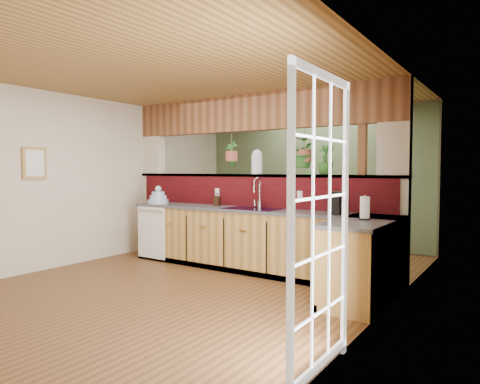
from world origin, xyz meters
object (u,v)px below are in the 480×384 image
Objects in this scene: paper_towel at (365,208)px; glass_jar at (257,162)px; soap_dispenser at (217,199)px; shelving_console at (290,219)px; coffee_maker at (338,204)px; dish_stack at (158,198)px; faucet at (258,191)px.

glass_jar reaches higher than paper_towel.
soap_dispenser is 0.14× the size of shelving_console.
paper_towel is (0.46, -0.39, -0.01)m from coffee_maker.
soap_dispenser is at bearing 13.29° from dish_stack.
faucet is 0.32× the size of shelving_console.
soap_dispenser is at bearing -99.74° from shelving_console.
soap_dispenser is 2.21m from shelving_console.
coffee_maker is 0.20× the size of shelving_console.
dish_stack reaches higher than soap_dispenser.
shelving_console is at bearing 102.08° from glass_jar.
dish_stack is 0.91× the size of glass_jar.
faucet is 2.30× the size of soap_dispenser.
dish_stack is 1.22× the size of paper_towel.
faucet is at bearing -54.95° from glass_jar.
faucet reaches higher than coffee_maker.
dish_stack is 3.53m from paper_towel.
glass_jar is at bearing 157.08° from paper_towel.
coffee_maker reaches higher than paper_towel.
faucet reaches higher than shelving_console.
paper_towel is at bearing -22.92° from glass_jar.
glass_jar reaches higher than shelving_console.
soap_dispenser is at bearing 167.12° from paper_towel.
dish_stack is 1.06m from soap_dispenser.
coffee_maker reaches higher than shelving_console.
soap_dispenser is (1.03, 0.24, 0.01)m from dish_stack.
shelving_console is at bearing 130.63° from paper_towel.
dish_stack reaches higher than coffee_maker.
coffee_maker is 1.03× the size of paper_towel.
paper_towel is 0.74× the size of glass_jar.
faucet is 1.78m from dish_stack.
glass_jar reaches higher than soap_dispenser.
paper_towel is 2.16m from glass_jar.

